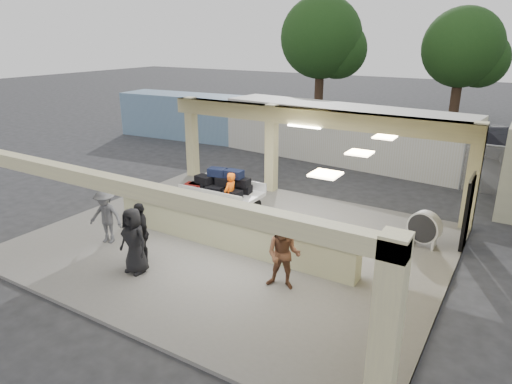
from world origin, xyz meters
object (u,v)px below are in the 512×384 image
Objects in this scene: baggage_counter at (228,232)px; luggage_cart at (221,188)px; container_blue at (198,117)px; passenger_b at (141,232)px; passenger_a at (283,255)px; container_white at (341,133)px; passenger_c at (106,216)px; passenger_d at (134,241)px; car_dark at (497,144)px; drum_fan at (424,228)px; baggage_handler at (230,196)px.

baggage_counter is 3.02m from luggage_cart.
luggage_cart is 0.26× the size of container_blue.
passenger_b is 16.32m from container_blue.
container_white reaches higher than passenger_a.
passenger_c is 13.24m from container_white.
passenger_d is at bearing -116.41° from baggage_counter.
car_dark is 16.58m from container_blue.
car_dark is (6.97, 18.37, -0.21)m from passenger_d.
passenger_d is at bearing -36.91° from passenger_c.
passenger_c is 15.15m from container_blue.
container_blue reaches higher than drum_fan.
baggage_handler is 0.90× the size of passenger_d.
car_dark is at bearing 154.90° from baggage_handler.
baggage_handler reaches higher than car_dark.
passenger_a reaches higher than passenger_d.
container_white reaches higher than container_blue.
car_dark is at bearing 9.29° from container_blue.
passenger_a is at bearing -39.19° from luggage_cart.
drum_fan is 10.23m from container_white.
luggage_cart reaches higher than drum_fan.
passenger_a reaches higher than baggage_handler.
passenger_c is 19.69m from car_dark.
passenger_b is (-6.45, -5.03, 0.28)m from drum_fan.
passenger_b is (-4.01, -0.77, -0.04)m from passenger_a.
luggage_cart reaches higher than baggage_counter.
passenger_b is 1.02× the size of passenger_c.
baggage_handler is at bearing -154.48° from drum_fan.
passenger_c is (-3.30, -1.60, 0.35)m from baggage_counter.
passenger_a reaches higher than drum_fan.
passenger_a reaches higher than car_dark.
car_dark is (6.96, 13.95, -0.12)m from baggage_handler.
car_dark is (7.28, 17.81, -0.17)m from passenger_b.
baggage_handler is at bearing 122.24° from baggage_counter.
drum_fan is (6.81, 0.77, -0.25)m from luggage_cart.
passenger_a is at bearing 41.48° from passenger_b.
container_blue is (-8.43, 9.49, 0.38)m from luggage_cart.
passenger_b is at bearing -85.73° from luggage_cart.
luggage_cart is 0.79m from baggage_handler.
car_dark is at bearing 98.44° from passenger_b.
passenger_c is (-1.76, 0.32, -0.01)m from passenger_b.
passenger_d is (-6.15, -5.59, 0.31)m from drum_fan.
car_dark is at bearing 39.20° from container_white.
luggage_cart is 1.56× the size of passenger_b.
passenger_c is (-1.41, -3.94, 0.01)m from luggage_cart.
baggage_counter is at bearing 33.64° from baggage_handler.
luggage_cart is 12.70m from container_blue.
baggage_counter is 4.89× the size of passenger_c.
baggage_handler reaches higher than baggage_counter.
baggage_handler is at bearing -168.34° from car_dark.
passenger_d is at bearing -30.69° from passenger_b.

